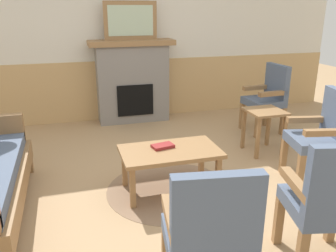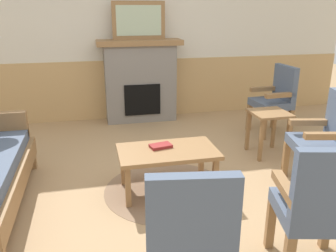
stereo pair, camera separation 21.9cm
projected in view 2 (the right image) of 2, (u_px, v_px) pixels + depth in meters
ground_plane at (176, 187)px, 3.59m from camera, size 14.00×14.00×0.00m
wall_back at (137, 36)px, 5.56m from camera, size 7.20×0.14×2.70m
fireplace at (140, 80)px, 5.54m from camera, size 1.30×0.44×1.28m
framed_picture at (139, 20)px, 5.25m from camera, size 0.80×0.04×0.56m
coffee_table at (168, 155)px, 3.42m from camera, size 0.96×0.56×0.44m
round_rug at (168, 190)px, 3.54m from camera, size 1.28×1.28×0.01m
book_on_table at (161, 146)px, 3.45m from camera, size 0.23×0.17×0.03m
armchair_near_fireplace at (325, 136)px, 3.47m from camera, size 0.57×0.57×0.98m
armchair_by_window_left at (276, 97)px, 4.97m from camera, size 0.51×0.51×0.98m
armchair_front_left at (189, 236)px, 1.96m from camera, size 0.55×0.55×0.98m
armchair_front_center at (320, 205)px, 2.26m from camera, size 0.58×0.58×0.98m
side_table at (269, 121)px, 4.27m from camera, size 0.44×0.44×0.55m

